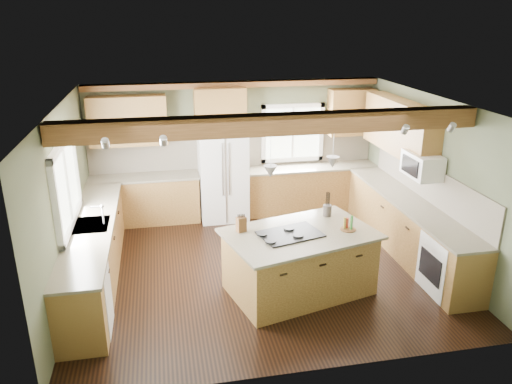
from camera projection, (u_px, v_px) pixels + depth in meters
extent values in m
plane|color=black|center=(260.00, 267.00, 7.93)|extent=(5.60, 5.60, 0.00)
plane|color=silver|center=(261.00, 103.00, 7.04)|extent=(5.60, 5.60, 0.00)
plane|color=#484E37|center=(235.00, 148.00, 9.79)|extent=(5.60, 0.00, 5.60)
plane|color=#484E37|center=(65.00, 203.00, 6.98)|extent=(0.00, 5.00, 5.00)
plane|color=#484E37|center=(431.00, 178.00, 8.00)|extent=(0.00, 5.00, 5.00)
cube|color=#4D2D16|center=(274.00, 124.00, 6.35)|extent=(5.55, 0.26, 0.26)
cube|color=#4D2D16|center=(235.00, 84.00, 9.28)|extent=(5.55, 0.20, 0.10)
cube|color=brown|center=(235.00, 152.00, 9.81)|extent=(5.58, 0.03, 0.58)
cube|color=brown|center=(428.00, 183.00, 8.07)|extent=(0.03, 3.70, 0.58)
cube|color=brown|center=(145.00, 200.00, 9.49)|extent=(2.02, 0.60, 0.88)
cube|color=brown|center=(144.00, 177.00, 9.33)|extent=(2.06, 0.64, 0.04)
cube|color=brown|center=(311.00, 189.00, 10.08)|extent=(2.62, 0.60, 0.88)
cube|color=brown|center=(312.00, 167.00, 9.92)|extent=(2.66, 0.64, 0.04)
cube|color=brown|center=(95.00, 254.00, 7.38)|extent=(0.60, 3.70, 0.88)
cube|color=brown|center=(91.00, 226.00, 7.22)|extent=(0.64, 3.74, 0.04)
cube|color=brown|center=(407.00, 228.00, 8.28)|extent=(0.60, 3.70, 0.88)
cube|color=brown|center=(410.00, 202.00, 8.12)|extent=(0.64, 3.74, 0.04)
cube|color=brown|center=(128.00, 121.00, 9.05)|extent=(1.40, 0.35, 0.90)
cube|color=brown|center=(220.00, 107.00, 9.29)|extent=(0.96, 0.35, 0.70)
cube|color=brown|center=(400.00, 127.00, 8.57)|extent=(0.35, 2.20, 0.90)
cube|color=brown|center=(351.00, 112.00, 9.83)|extent=(0.90, 0.35, 0.90)
cube|color=white|center=(65.00, 185.00, 6.95)|extent=(0.04, 1.60, 1.05)
cube|color=white|center=(292.00, 133.00, 9.90)|extent=(1.10, 0.04, 1.00)
cube|color=#262628|center=(91.00, 225.00, 7.22)|extent=(0.50, 0.65, 0.03)
cylinder|color=#B2B2B7|center=(103.00, 215.00, 7.20)|extent=(0.02, 0.02, 0.28)
cube|color=white|center=(84.00, 302.00, 6.18)|extent=(0.60, 0.60, 0.84)
cube|color=white|center=(450.00, 265.00, 7.08)|extent=(0.60, 0.72, 0.84)
cube|color=white|center=(422.00, 165.00, 7.82)|extent=(0.40, 0.70, 0.38)
cone|color=#B2B2B7|center=(270.00, 171.00, 6.43)|extent=(0.18, 0.18, 0.16)
cone|color=#B2B2B7|center=(333.00, 162.00, 6.82)|extent=(0.18, 0.18, 0.16)
cube|color=white|center=(223.00, 174.00, 9.53)|extent=(0.90, 0.74, 1.80)
cube|color=brown|center=(299.00, 263.00, 7.12)|extent=(2.15, 1.62, 0.88)
cube|color=brown|center=(300.00, 234.00, 6.96)|extent=(2.31, 1.77, 0.04)
cube|color=black|center=(290.00, 234.00, 6.89)|extent=(0.94, 0.75, 0.02)
cube|color=brown|center=(241.00, 224.00, 6.95)|extent=(0.15, 0.13, 0.21)
cylinder|color=#3C3530|center=(327.00, 210.00, 7.50)|extent=(0.17, 0.17, 0.17)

